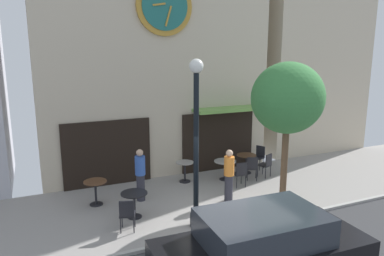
# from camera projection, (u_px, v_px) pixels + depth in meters

# --- Properties ---
(ground_plane) EXTENTS (27.40, 10.57, 0.13)m
(ground_plane) POSITION_uv_depth(u_px,v_px,m) (243.00, 241.00, 9.17)
(ground_plane) COLOR gray
(clock_building) EXTENTS (8.68, 3.83, 11.65)m
(clock_building) POSITION_uv_depth(u_px,v_px,m) (153.00, 13.00, 13.69)
(clock_building) COLOR beige
(clock_building) RESTS_ON ground_plane
(neighbor_building_right) EXTENTS (5.19, 3.61, 12.07)m
(neighbor_building_right) POSITION_uv_depth(u_px,v_px,m) (304.00, 20.00, 17.19)
(neighbor_building_right) COLOR beige
(neighbor_building_right) RESTS_ON ground_plane
(street_lamp) EXTENTS (0.36, 0.36, 4.46)m
(street_lamp) POSITION_uv_depth(u_px,v_px,m) (196.00, 145.00, 9.43)
(street_lamp) COLOR black
(street_lamp) RESTS_ON ground_plane
(street_tree) EXTENTS (2.20, 1.98, 4.35)m
(street_tree) POSITION_uv_depth(u_px,v_px,m) (288.00, 99.00, 10.62)
(street_tree) COLOR brown
(street_tree) RESTS_ON ground_plane
(cafe_table_center_left) EXTENTS (0.70, 0.70, 0.76)m
(cafe_table_center_left) POSITION_uv_depth(u_px,v_px,m) (95.00, 188.00, 11.15)
(cafe_table_center_left) COLOR black
(cafe_table_center_left) RESTS_ON ground_plane
(cafe_table_near_curb) EXTENTS (0.75, 0.75, 0.74)m
(cafe_table_near_curb) POSITION_uv_depth(u_px,v_px,m) (134.00, 199.00, 10.30)
(cafe_table_near_curb) COLOR black
(cafe_table_near_curb) RESTS_ON ground_plane
(cafe_table_near_door) EXTENTS (0.64, 0.64, 0.74)m
(cafe_table_near_door) POSITION_uv_depth(u_px,v_px,m) (185.00, 169.00, 13.12)
(cafe_table_near_door) COLOR black
(cafe_table_near_door) RESTS_ON ground_plane
(cafe_table_rightmost) EXTENTS (0.80, 0.80, 0.72)m
(cafe_table_rightmost) POSITION_uv_depth(u_px,v_px,m) (225.00, 166.00, 13.32)
(cafe_table_rightmost) COLOR black
(cafe_table_rightmost) RESTS_ON ground_plane
(cafe_table_leftmost) EXTENTS (0.74, 0.74, 0.73)m
(cafe_table_leftmost) POSITION_uv_depth(u_px,v_px,m) (246.00, 160.00, 14.05)
(cafe_table_leftmost) COLOR black
(cafe_table_leftmost) RESTS_ON ground_plane
(cafe_chair_facing_street) EXTENTS (0.52, 0.52, 0.90)m
(cafe_chair_facing_street) POSITION_uv_depth(u_px,v_px,m) (266.00, 163.00, 13.60)
(cafe_chair_facing_street) COLOR black
(cafe_chair_facing_street) RESTS_ON ground_plane
(cafe_chair_near_tree) EXTENTS (0.54, 0.54, 0.90)m
(cafe_chair_near_tree) POSITION_uv_depth(u_px,v_px,m) (252.00, 166.00, 13.25)
(cafe_chair_near_tree) COLOR black
(cafe_chair_near_tree) RESTS_ON ground_plane
(cafe_chair_left_end) EXTENTS (0.54, 0.54, 0.90)m
(cafe_chair_left_end) POSITION_uv_depth(u_px,v_px,m) (259.00, 155.00, 14.65)
(cafe_chair_left_end) COLOR black
(cafe_chair_left_end) RESTS_ON ground_plane
(cafe_chair_facing_wall) EXTENTS (0.51, 0.51, 0.90)m
(cafe_chair_facing_wall) POSITION_uv_depth(u_px,v_px,m) (127.00, 213.00, 9.48)
(cafe_chair_facing_wall) COLOR black
(cafe_chair_facing_wall) RESTS_ON ground_plane
(cafe_chair_by_entrance) EXTENTS (0.44, 0.44, 0.90)m
(cafe_chair_by_entrance) POSITION_uv_depth(u_px,v_px,m) (240.00, 172.00, 12.61)
(cafe_chair_by_entrance) COLOR black
(cafe_chair_by_entrance) RESTS_ON ground_plane
(pedestrian_orange) EXTENTS (0.44, 0.44, 1.67)m
(pedestrian_orange) POSITION_uv_depth(u_px,v_px,m) (229.00, 175.00, 11.36)
(pedestrian_orange) COLOR #2D2D38
(pedestrian_orange) RESTS_ON ground_plane
(pedestrian_blue) EXTENTS (0.45, 0.45, 1.67)m
(pedestrian_blue) POSITION_uv_depth(u_px,v_px,m) (140.00, 174.00, 11.41)
(pedestrian_blue) COLOR #2D2D38
(pedestrian_blue) RESTS_ON ground_plane
(parked_car_black) EXTENTS (4.35, 2.13, 1.55)m
(parked_car_black) POSITION_uv_depth(u_px,v_px,m) (262.00, 250.00, 7.27)
(parked_car_black) COLOR black
(parked_car_black) RESTS_ON ground_plane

